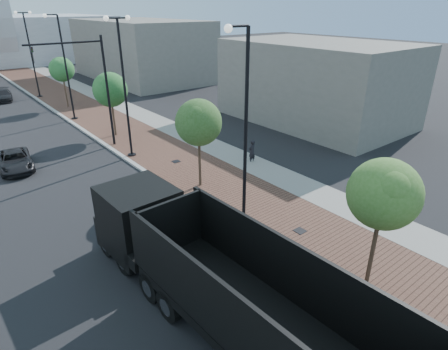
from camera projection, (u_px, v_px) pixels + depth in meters
sidewalk at (83, 103)px, 41.01m from camera, size 7.00×140.00×0.12m
concrete_strip at (106, 99)px, 42.55m from camera, size 2.40×140.00×0.13m
curb at (50, 108)px, 39.02m from camera, size 0.30×140.00×0.14m
dump_truck at (187, 262)px, 13.21m from camera, size 3.19×13.73×3.66m
white_sedan at (152, 213)px, 17.70m from camera, size 3.73×5.48×1.71m
dark_car_mid at (15, 161)px, 24.37m from camera, size 2.40×4.42×1.17m
dark_car_far at (3, 95)px, 41.96m from camera, size 2.39×4.38×1.20m
pedestrian at (252, 151)px, 25.22m from camera, size 0.66×0.50×1.64m
streetlight_1 at (244, 144)px, 16.20m from camera, size 1.44×0.56×9.21m
streetlight_2 at (125, 89)px, 24.60m from camera, size 1.72×0.56×9.28m
streetlight_3 at (66, 73)px, 33.26m from camera, size 1.44×0.56×9.21m
streetlight_4 at (31, 54)px, 41.66m from camera, size 1.72×0.56×9.28m
traffic_mast at (94, 81)px, 26.15m from camera, size 5.09×0.20×8.00m
tree_0 at (384, 194)px, 12.78m from camera, size 2.53×2.51×5.22m
tree_1 at (199, 123)px, 20.60m from camera, size 2.62×2.61×5.25m
tree_2 at (111, 90)px, 29.18m from camera, size 2.69×2.69×5.16m
tree_3 at (62, 69)px, 37.67m from camera, size 2.48×2.44×5.15m
commercial_block_ne at (141, 50)px, 53.59m from camera, size 12.00×22.00×8.00m
commercial_block_e at (316, 82)px, 33.61m from camera, size 10.00×16.00×7.00m
utility_cover_1 at (300, 231)px, 17.61m from camera, size 0.50×0.50×0.02m
utility_cover_2 at (176, 161)px, 25.43m from camera, size 0.50×0.50×0.02m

